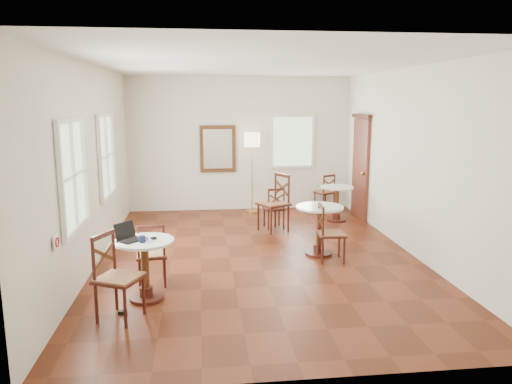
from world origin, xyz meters
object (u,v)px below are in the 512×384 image
cafe_table_near (145,263)px  water_glass (144,237)px  laptop (128,236)px  navy_mug (142,239)px  chair_mid_b (330,233)px  cafe_table_mid (319,225)px  cafe_table_back (337,200)px  mouse (154,238)px  floor_lamp (252,145)px  chair_near_b (117,277)px  power_adapter (123,312)px  chair_back_b (275,203)px  chair_back_a (325,192)px  chair_mid_a (274,208)px  chair_near_a (152,254)px

cafe_table_near → water_glass: bearing=-30.2°
laptop → navy_mug: 0.22m
chair_mid_b → water_glass: size_ratio=10.00×
navy_mug → chair_mid_b: bearing=25.8°
cafe_table_near → cafe_table_mid: cafe_table_mid is taller
cafe_table_back → navy_mug: bearing=-132.9°
chair_mid_b → mouse: chair_mid_b is taller
chair_mid_b → floor_lamp: floor_lamp is taller
cafe_table_mid → cafe_table_back: cafe_table_mid is taller
laptop → mouse: size_ratio=4.21×
cafe_table_near → navy_mug: size_ratio=7.26×
chair_near_b → cafe_table_mid: bearing=-29.2°
water_glass → cafe_table_back: bearing=46.5°
cafe_table_near → power_adapter: (-0.24, -0.39, -0.46)m
chair_mid_b → chair_back_b: bearing=20.0°
cafe_table_mid → cafe_table_back: size_ratio=1.11×
floor_lamp → laptop: bearing=-113.6°
chair_near_b → chair_back_a: bearing=-10.4°
cafe_table_back → chair_mid_a: 1.44m
chair_mid_a → chair_back_a: size_ratio=0.99×
cafe_table_mid → chair_mid_a: bearing=105.3°
laptop → floor_lamp: bearing=17.3°
floor_lamp → mouse: size_ratio=19.32×
water_glass → power_adapter: 0.92m
chair_near_a → floor_lamp: bearing=-119.9°
chair_near_b → chair_back_b: bearing=-8.0°
chair_back_a → mouse: (-3.42, -4.73, 0.38)m
cafe_table_back → water_glass: (-3.49, -3.68, 0.37)m
chair_mid_a → mouse: bearing=50.1°
cafe_table_mid → mouse: bearing=-148.7°
chair_back_b → floor_lamp: floor_lamp is taller
cafe_table_mid → chair_back_b: (-0.49, 1.55, 0.04)m
chair_near_b → navy_mug: 0.57m
chair_mid_b → chair_mid_a: bearing=18.1°
laptop → water_glass: bearing=-56.8°
chair_near_b → chair_mid_a: size_ratio=1.23×
chair_back_a → mouse: chair_back_a is taller
mouse → floor_lamp: bearing=85.6°
chair_near_a → chair_back_a: chair_near_a is taller
cafe_table_near → laptop: laptop is taller
cafe_table_near → water_glass: (0.00, -0.00, 0.34)m
chair_near_a → power_adapter: 1.02m
laptop → chair_near_b: bearing=-146.1°
chair_back_b → navy_mug: bearing=-62.1°
chair_near_a → laptop: size_ratio=2.25×
chair_back_a → navy_mug: 6.01m
chair_back_a → power_adapter: size_ratio=8.20×
cafe_table_mid → floor_lamp: floor_lamp is taller
laptop → cafe_table_back: bearing=-4.4°
cafe_table_near → chair_mid_b: bearing=24.2°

